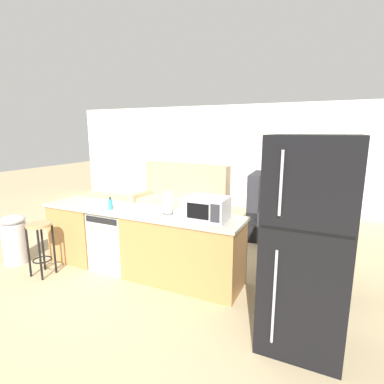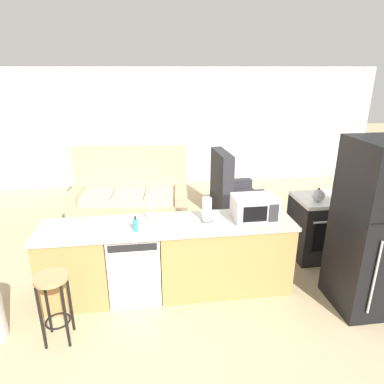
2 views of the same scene
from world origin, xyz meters
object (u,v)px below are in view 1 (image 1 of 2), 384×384
microwave (207,208)px  stove_range (311,254)px  kettle (299,214)px  refrigerator (307,245)px  armchair (266,219)px  bar_stool (40,238)px  couch (180,206)px  paper_towel_roll (168,203)px  dishwasher (117,239)px  trash_bin (15,239)px  soap_bottle (110,204)px

microwave → stove_range: bearing=24.9°
stove_range → kettle: (-0.17, -0.13, 0.53)m
refrigerator → armchair: bearing=108.0°
bar_stool → couch: (0.63, 2.90, -0.14)m
stove_range → couch: bearing=148.2°
microwave → bar_stool: microwave is taller
kettle → couch: size_ratio=0.10×
paper_towel_roll → microwave: bearing=-2.1°
couch → dishwasher: bearing=-86.9°
microwave → trash_bin: bearing=-169.1°
soap_bottle → armchair: size_ratio=0.15×
bar_stool → armchair: (2.47, 2.84, -0.19)m
stove_range → trash_bin: (-4.06, -1.10, -0.07)m
soap_bottle → couch: couch is taller
stove_range → couch: (-2.72, 1.69, -0.06)m
bar_stool → kettle: bearing=18.8°
bar_stool → trash_bin: (-0.71, 0.10, -0.16)m
bar_stool → dishwasher: bearing=41.2°
paper_towel_roll → couch: bearing=113.8°
armchair → bar_stool: bearing=-131.0°
stove_range → kettle: 0.57m
microwave → bar_stool: (-2.17, -0.66, -0.50)m
microwave → couch: (-1.54, 2.24, -0.65)m
couch → stove_range: bearing=-31.8°
dishwasher → microwave: 1.55m
dishwasher → soap_bottle: bearing=-73.3°
dishwasher → trash_bin: bearing=-159.2°
paper_towel_roll → bar_stool: bearing=-157.1°
paper_towel_roll → couch: size_ratio=0.14×
kettle → bar_stool: size_ratio=0.28×
microwave → paper_towel_roll: (-0.56, 0.02, -0.00)m
dishwasher → kettle: (2.43, 0.42, 0.56)m
trash_bin → couch: couch is taller
stove_range → paper_towel_roll: size_ratio=3.19×
paper_towel_roll → armchair: 2.42m
soap_bottle → refrigerator: bearing=-9.2°
trash_bin → dishwasher: bearing=20.8°
refrigerator → trash_bin: size_ratio=2.61×
dishwasher → trash_bin: 1.56m
refrigerator → stove_range: bearing=90.0°
paper_towel_roll → trash_bin: bearing=-166.1°
paper_towel_roll → armchair: armchair is taller
paper_towel_roll → armchair: bearing=68.4°
kettle → trash_bin: (-3.89, -0.98, -0.61)m
trash_bin → soap_bottle: bearing=15.6°
bar_stool → couch: 2.97m
stove_range → refrigerator: (-0.00, -1.10, 0.51)m
refrigerator → bar_stool: bearing=-178.1°
dishwasher → stove_range: (2.60, 0.55, 0.03)m
dishwasher → soap_bottle: 0.57m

